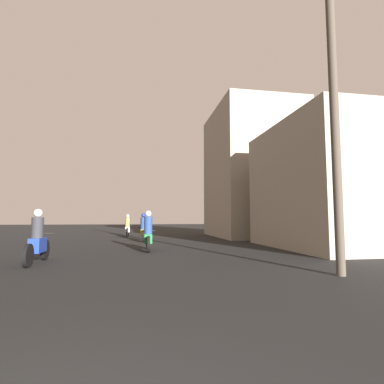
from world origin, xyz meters
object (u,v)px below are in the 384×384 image
(motorcycle_white, at_px, (128,228))
(building_right_near, at_px, (328,186))
(motorcycle_yellow, at_px, (143,230))
(building_right_far, at_px, (252,173))
(motorcycle_green, at_px, (148,235))
(motorcycle_blue, at_px, (37,241))
(utility_pole_near, at_px, (334,98))

(motorcycle_white, xyz_separation_m, building_right_near, (8.89, -9.53, 2.05))
(motorcycle_yellow, distance_m, building_right_far, 8.98)
(building_right_near, distance_m, building_right_far, 8.27)
(motorcycle_yellow, distance_m, motorcycle_white, 4.61)
(motorcycle_green, relative_size, building_right_far, 0.22)
(motorcycle_blue, relative_size, motorcycle_yellow, 1.02)
(motorcycle_blue, xyz_separation_m, building_right_near, (10.93, 2.54, 2.04))
(motorcycle_green, height_order, motorcycle_yellow, motorcycle_green)
(motorcycle_blue, height_order, utility_pole_near, utility_pole_near)
(motorcycle_green, bearing_deg, motorcycle_blue, -140.94)
(motorcycle_blue, bearing_deg, building_right_far, 46.49)
(motorcycle_yellow, height_order, building_right_near, building_right_near)
(utility_pole_near, bearing_deg, building_right_far, 76.38)
(motorcycle_white, distance_m, building_right_near, 13.19)
(motorcycle_yellow, bearing_deg, building_right_near, -38.74)
(motorcycle_white, bearing_deg, motorcycle_blue, -93.27)
(motorcycle_green, xyz_separation_m, motorcycle_white, (-1.14, 9.30, -0.01))
(motorcycle_green, xyz_separation_m, motorcycle_yellow, (-0.13, 4.80, 0.00))
(building_right_near, relative_size, building_right_far, 0.76)
(motorcycle_green, bearing_deg, building_right_near, -3.57)
(motorcycle_yellow, height_order, motorcycle_white, motorcycle_yellow)
(motorcycle_yellow, bearing_deg, motorcycle_green, -94.66)
(motorcycle_yellow, height_order, utility_pole_near, utility_pole_near)
(motorcycle_green, relative_size, motorcycle_yellow, 0.99)
(motorcycle_green, distance_m, motorcycle_white, 9.37)
(utility_pole_near, bearing_deg, motorcycle_green, 124.89)
(building_right_far, bearing_deg, building_right_near, -87.67)
(motorcycle_blue, relative_size, motorcycle_green, 1.03)
(utility_pole_near, bearing_deg, building_right_near, 57.11)
(motorcycle_blue, xyz_separation_m, motorcycle_yellow, (3.05, 7.57, -0.00))
(motorcycle_yellow, relative_size, building_right_near, 0.30)
(motorcycle_green, xyz_separation_m, building_right_near, (7.74, -0.22, 2.04))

